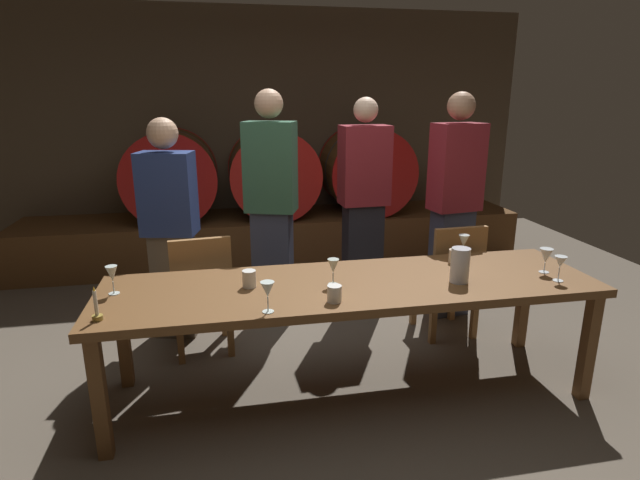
{
  "coord_description": "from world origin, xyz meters",
  "views": [
    {
      "loc": [
        -0.55,
        -2.79,
        1.79
      ],
      "look_at": [
        -0.01,
        -0.02,
        0.97
      ],
      "focal_mm": 28.51,
      "sensor_mm": 36.0,
      "label": 1
    }
  ],
  "objects_px": {
    "dining_table": "(352,292)",
    "wine_glass_left": "(268,290)",
    "candle_center": "(97,311)",
    "cup_right": "(455,256)",
    "guest_far_left": "(170,229)",
    "wine_glass_far_right": "(546,256)",
    "chair_right": "(451,275)",
    "wine_glass_center_right": "(464,241)",
    "wine_barrel_right": "(366,170)",
    "guest_far_right": "(454,205)",
    "cup_left": "(249,279)",
    "wine_barrel_center": "(273,173)",
    "wine_glass_center_left": "(333,267)",
    "chair_left": "(202,289)",
    "cup_center": "(334,294)",
    "wine_glass_right": "(560,263)",
    "guest_center_left": "(272,207)",
    "wine_glass_far_left": "(112,275)",
    "pitcher": "(460,265)",
    "guest_center_right": "(363,207)",
    "wine_barrel_left": "(171,176)"
  },
  "relations": [
    {
      "from": "wine_barrel_right",
      "to": "wine_glass_far_left",
      "type": "xyz_separation_m",
      "value": [
        -2.2,
        -2.64,
        -0.13
      ]
    },
    {
      "from": "candle_center",
      "to": "wine_glass_far_left",
      "type": "xyz_separation_m",
      "value": [
        0.01,
        0.34,
        0.07
      ]
    },
    {
      "from": "guest_center_left",
      "to": "guest_center_right",
      "type": "bearing_deg",
      "value": -159.16
    },
    {
      "from": "wine_glass_center_right",
      "to": "cup_right",
      "type": "distance_m",
      "value": 0.16
    },
    {
      "from": "wine_barrel_right",
      "to": "wine_glass_far_left",
      "type": "height_order",
      "value": "wine_barrel_right"
    },
    {
      "from": "wine_barrel_center",
      "to": "wine_glass_right",
      "type": "height_order",
      "value": "wine_barrel_center"
    },
    {
      "from": "guest_center_left",
      "to": "candle_center",
      "type": "relative_size",
      "value": 10.25
    },
    {
      "from": "wine_glass_far_right",
      "to": "candle_center",
      "type": "bearing_deg",
      "value": -175.57
    },
    {
      "from": "wine_glass_left",
      "to": "cup_center",
      "type": "distance_m",
      "value": 0.37
    },
    {
      "from": "guest_center_right",
      "to": "cup_left",
      "type": "bearing_deg",
      "value": 46.25
    },
    {
      "from": "guest_center_left",
      "to": "pitcher",
      "type": "bearing_deg",
      "value": 146.78
    },
    {
      "from": "wine_glass_left",
      "to": "guest_far_left",
      "type": "bearing_deg",
      "value": 113.27
    },
    {
      "from": "wine_glass_left",
      "to": "cup_center",
      "type": "xyz_separation_m",
      "value": [
        0.36,
        0.07,
        -0.07
      ]
    },
    {
      "from": "wine_glass_far_left",
      "to": "wine_glass_center_right",
      "type": "distance_m",
      "value": 2.21
    },
    {
      "from": "wine_glass_left",
      "to": "wine_glass_center_left",
      "type": "xyz_separation_m",
      "value": [
        0.41,
        0.31,
        -0.01
      ]
    },
    {
      "from": "wine_barrel_right",
      "to": "wine_glass_center_left",
      "type": "bearing_deg",
      "value": -109.73
    },
    {
      "from": "guest_far_right",
      "to": "pitcher",
      "type": "distance_m",
      "value": 1.21
    },
    {
      "from": "wine_barrel_center",
      "to": "wine_glass_far_left",
      "type": "height_order",
      "value": "wine_barrel_center"
    },
    {
      "from": "guest_center_right",
      "to": "cup_left",
      "type": "xyz_separation_m",
      "value": [
        -0.99,
        -1.12,
        -0.13
      ]
    },
    {
      "from": "wine_glass_center_right",
      "to": "dining_table",
      "type": "bearing_deg",
      "value": -159.28
    },
    {
      "from": "dining_table",
      "to": "wine_glass_left",
      "type": "distance_m",
      "value": 0.64
    },
    {
      "from": "guest_center_right",
      "to": "wine_glass_center_right",
      "type": "height_order",
      "value": "guest_center_right"
    },
    {
      "from": "candle_center",
      "to": "cup_right",
      "type": "height_order",
      "value": "candle_center"
    },
    {
      "from": "wine_barrel_center",
      "to": "cup_right",
      "type": "height_order",
      "value": "wine_barrel_center"
    },
    {
      "from": "wine_glass_right",
      "to": "cup_center",
      "type": "bearing_deg",
      "value": -178.0
    },
    {
      "from": "wine_glass_center_right",
      "to": "pitcher",
      "type": "bearing_deg",
      "value": -118.71
    },
    {
      "from": "chair_right",
      "to": "guest_center_left",
      "type": "height_order",
      "value": "guest_center_left"
    },
    {
      "from": "dining_table",
      "to": "wine_barrel_right",
      "type": "bearing_deg",
      "value": 72.36
    },
    {
      "from": "wine_glass_center_right",
      "to": "cup_left",
      "type": "distance_m",
      "value": 1.48
    },
    {
      "from": "wine_glass_far_right",
      "to": "guest_center_right",
      "type": "bearing_deg",
      "value": 123.58
    },
    {
      "from": "wine_barrel_center",
      "to": "wine_glass_right",
      "type": "bearing_deg",
      "value": -64.95
    },
    {
      "from": "wine_glass_center_right",
      "to": "wine_glass_far_right",
      "type": "bearing_deg",
      "value": -47.53
    },
    {
      "from": "chair_left",
      "to": "cup_right",
      "type": "relative_size",
      "value": 10.15
    },
    {
      "from": "cup_center",
      "to": "chair_left",
      "type": "bearing_deg",
      "value": 128.34
    },
    {
      "from": "wine_barrel_center",
      "to": "guest_far_right",
      "type": "bearing_deg",
      "value": -53.83
    },
    {
      "from": "guest_center_right",
      "to": "wine_barrel_right",
      "type": "bearing_deg",
      "value": -109.07
    },
    {
      "from": "wine_glass_right",
      "to": "candle_center",
      "type": "bearing_deg",
      "value": -178.91
    },
    {
      "from": "wine_barrel_right",
      "to": "guest_far_right",
      "type": "xyz_separation_m",
      "value": [
        0.23,
        -1.73,
        -0.04
      ]
    },
    {
      "from": "guest_center_left",
      "to": "wine_glass_right",
      "type": "xyz_separation_m",
      "value": [
        1.55,
        -1.36,
        -0.11
      ]
    },
    {
      "from": "cup_right",
      "to": "pitcher",
      "type": "bearing_deg",
      "value": -111.4
    },
    {
      "from": "guest_far_right",
      "to": "candle_center",
      "type": "distance_m",
      "value": 2.75
    },
    {
      "from": "chair_right",
      "to": "guest_far_left",
      "type": "xyz_separation_m",
      "value": [
        -2.02,
        0.43,
        0.35
      ]
    },
    {
      "from": "guest_center_left",
      "to": "wine_glass_center_right",
      "type": "xyz_separation_m",
      "value": [
        1.21,
        -0.82,
        -0.11
      ]
    },
    {
      "from": "wine_barrel_left",
      "to": "wine_glass_left",
      "type": "xyz_separation_m",
      "value": [
        0.7,
        -3.04,
        -0.13
      ]
    },
    {
      "from": "chair_right",
      "to": "wine_glass_left",
      "type": "relative_size",
      "value": 5.41
    },
    {
      "from": "guest_far_left",
      "to": "wine_glass_far_right",
      "type": "relative_size",
      "value": 10.59
    },
    {
      "from": "wine_glass_center_right",
      "to": "cup_left",
      "type": "height_order",
      "value": "wine_glass_center_right"
    },
    {
      "from": "wine_glass_left",
      "to": "wine_glass_right",
      "type": "distance_m",
      "value": 1.73
    },
    {
      "from": "wine_barrel_center",
      "to": "wine_glass_center_left",
      "type": "height_order",
      "value": "wine_barrel_center"
    },
    {
      "from": "wine_glass_right",
      "to": "wine_glass_left",
      "type": "bearing_deg",
      "value": -176.25
    }
  ]
}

